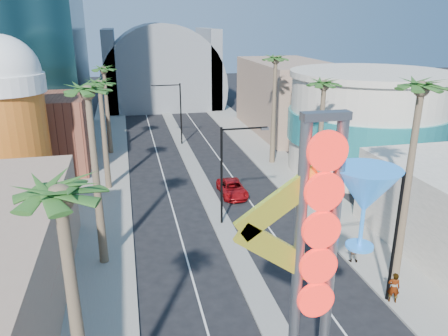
% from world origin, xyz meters
% --- Properties ---
extents(sidewalk_west, '(5.00, 100.00, 0.15)m').
position_xyz_m(sidewalk_west, '(-9.50, 35.00, 0.07)').
color(sidewalk_west, gray).
rests_on(sidewalk_west, ground).
extents(sidewalk_east, '(5.00, 100.00, 0.15)m').
position_xyz_m(sidewalk_east, '(9.50, 35.00, 0.07)').
color(sidewalk_east, gray).
rests_on(sidewalk_east, ground).
extents(median, '(1.60, 84.00, 0.15)m').
position_xyz_m(median, '(0.00, 38.00, 0.07)').
color(median, gray).
rests_on(median, ground).
extents(brick_filler_west, '(10.00, 10.00, 8.00)m').
position_xyz_m(brick_filler_west, '(-16.00, 38.00, 4.00)').
color(brick_filler_west, brown).
rests_on(brick_filler_west, ground).
extents(filler_east, '(10.00, 20.00, 10.00)m').
position_xyz_m(filler_east, '(16.00, 48.00, 5.00)').
color(filler_east, '#9E7B66').
rests_on(filler_east, ground).
extents(beer_mug, '(7.00, 7.00, 14.50)m').
position_xyz_m(beer_mug, '(-17.00, 30.00, 7.84)').
color(beer_mug, '#CB4D1B').
rests_on(beer_mug, ground).
extents(turquoise_building, '(16.60, 16.60, 10.60)m').
position_xyz_m(turquoise_building, '(18.00, 30.00, 5.25)').
color(turquoise_building, '#BBB39F').
rests_on(turquoise_building, ground).
extents(canopy, '(22.00, 16.00, 22.00)m').
position_xyz_m(canopy, '(0.00, 72.00, 4.31)').
color(canopy, slate).
rests_on(canopy, ground).
extents(neon_sign, '(6.53, 2.60, 12.55)m').
position_xyz_m(neon_sign, '(0.82, 2.96, 7.31)').
color(neon_sign, gray).
rests_on(neon_sign, ground).
extents(streetlight_0, '(3.79, 0.25, 8.00)m').
position_xyz_m(streetlight_0, '(0.55, 20.00, 4.88)').
color(streetlight_0, black).
rests_on(streetlight_0, ground).
extents(streetlight_1, '(3.79, 0.25, 8.00)m').
position_xyz_m(streetlight_1, '(-0.55, 44.00, 4.88)').
color(streetlight_1, black).
rests_on(streetlight_1, ground).
extents(streetlight_2, '(3.45, 0.25, 8.00)m').
position_xyz_m(streetlight_2, '(6.72, 8.00, 4.83)').
color(streetlight_2, black).
rests_on(streetlight_2, ground).
extents(palm_0, '(2.40, 2.40, 11.70)m').
position_xyz_m(palm_0, '(-9.00, 2.00, 9.93)').
color(palm_0, brown).
rests_on(palm_0, ground).
extents(palm_1, '(2.40, 2.40, 12.70)m').
position_xyz_m(palm_1, '(-9.00, 16.00, 10.82)').
color(palm_1, brown).
rests_on(palm_1, ground).
extents(palm_2, '(2.40, 2.40, 11.20)m').
position_xyz_m(palm_2, '(-9.00, 30.00, 9.48)').
color(palm_2, brown).
rests_on(palm_2, ground).
extents(palm_3, '(2.40, 2.40, 11.20)m').
position_xyz_m(palm_3, '(-9.00, 42.00, 9.48)').
color(palm_3, brown).
rests_on(palm_3, ground).
extents(palm_5, '(2.40, 2.40, 13.20)m').
position_xyz_m(palm_5, '(9.00, 10.00, 11.27)').
color(palm_5, brown).
rests_on(palm_5, ground).
extents(palm_6, '(2.40, 2.40, 11.70)m').
position_xyz_m(palm_6, '(9.00, 22.00, 9.93)').
color(palm_6, brown).
rests_on(palm_6, ground).
extents(palm_7, '(2.40, 2.40, 12.70)m').
position_xyz_m(palm_7, '(9.00, 34.00, 10.82)').
color(palm_7, brown).
rests_on(palm_7, ground).
extents(red_pickup, '(2.23, 4.82, 1.34)m').
position_xyz_m(red_pickup, '(2.30, 25.75, 0.67)').
color(red_pickup, '#A60C11').
rests_on(red_pickup, ground).
extents(pedestrian_a, '(0.81, 0.70, 1.88)m').
position_xyz_m(pedestrian_a, '(7.36, 7.72, 1.09)').
color(pedestrian_a, gray).
rests_on(pedestrian_a, sidewalk_east).
extents(pedestrian_b, '(0.94, 0.85, 1.58)m').
position_xyz_m(pedestrian_b, '(7.30, 12.32, 0.94)').
color(pedestrian_b, gray).
rests_on(pedestrian_b, sidewalk_east).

